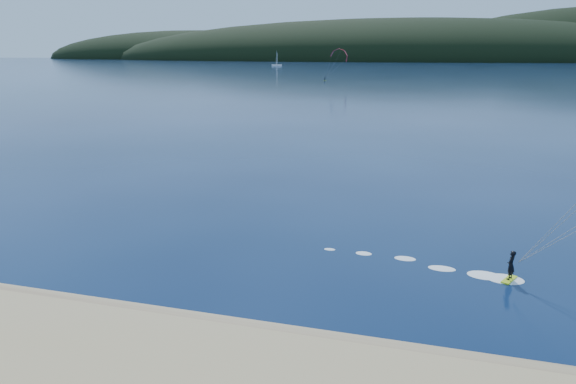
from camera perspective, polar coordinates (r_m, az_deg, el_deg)
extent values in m
cube|color=#8A6C50|center=(23.53, -9.23, -14.82)|extent=(220.00, 2.50, 0.10)
ellipsoid|color=black|center=(736.28, 11.44, 14.18)|extent=(840.00, 280.00, 110.00)
ellipsoid|color=black|center=(884.06, -10.77, 14.36)|extent=(520.00, 220.00, 90.00)
cube|color=#B6DA19|center=(30.14, 23.41, -8.93)|extent=(0.96, 1.36, 0.07)
imported|color=black|center=(29.82, 23.58, -7.47)|extent=(0.61, 0.70, 1.61)
cube|color=#B6DA19|center=(220.05, 4.15, 12.29)|extent=(1.08, 1.36, 0.08)
imported|color=black|center=(220.01, 4.15, 12.51)|extent=(0.96, 1.01, 1.65)
cylinder|color=gray|center=(216.85, 4.95, 13.63)|extent=(0.02, 0.02, 11.15)
cube|color=white|center=(440.32, -1.26, 13.92)|extent=(8.86, 5.49, 1.48)
cylinder|color=white|center=(440.21, -1.27, 14.67)|extent=(0.21, 0.21, 11.59)
cube|color=white|center=(441.61, -1.20, 14.67)|extent=(1.01, 2.59, 8.43)
cube|color=white|center=(438.61, -1.32, 14.39)|extent=(0.79, 2.00, 5.27)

